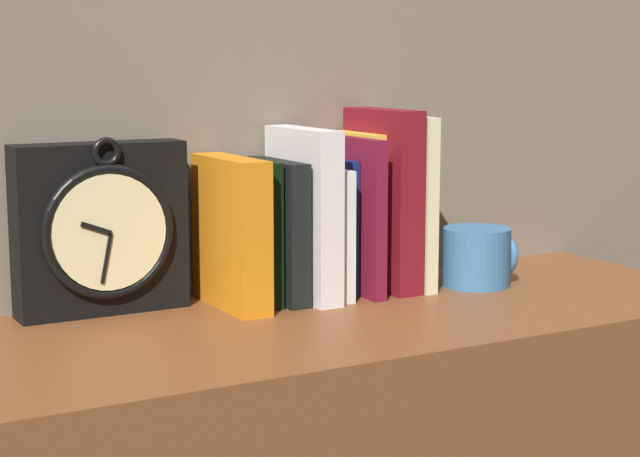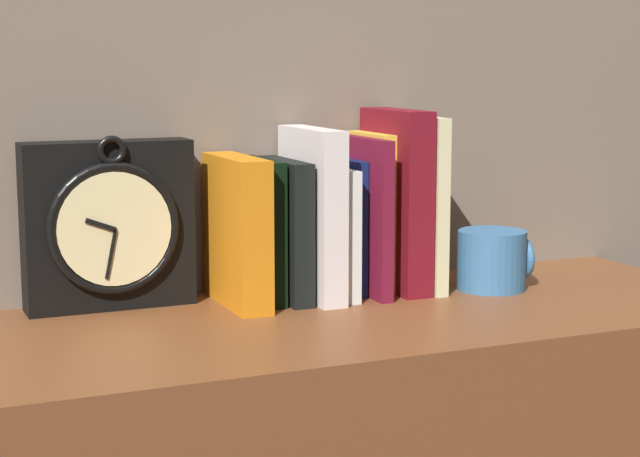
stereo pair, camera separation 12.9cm
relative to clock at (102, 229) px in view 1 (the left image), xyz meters
The scene contains 12 objects.
clock is the anchor object (origin of this frame).
book_slot0_orange 0.16m from the clock, 16.51° to the right, with size 0.04×0.16×0.19m.
book_slot1_black 0.19m from the clock, ahead, with size 0.03×0.13×0.19m.
book_slot2_black 0.23m from the clock, ahead, with size 0.03×0.14×0.18m.
book_slot3_white 0.26m from the clock, ahead, with size 0.03×0.15×0.22m.
book_slot4_white 0.29m from the clock, ahead, with size 0.02×0.14×0.17m.
book_slot5_navy 0.31m from the clock, ahead, with size 0.02×0.11×0.18m.
book_slot6_maroon 0.34m from the clock, ahead, with size 0.02×0.15×0.21m.
book_slot7_yellow 0.36m from the clock, ahead, with size 0.02×0.11×0.21m.
book_slot8_maroon 0.39m from the clock, ahead, with size 0.04×0.15×0.25m.
book_slot9_cream 0.42m from the clock, ahead, with size 0.02×0.15×0.24m.
mug 0.52m from the clock, 10.97° to the right, with size 0.10×0.09×0.08m.
Camera 1 is at (-0.63, -1.11, 1.21)m, focal length 60.00 mm.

